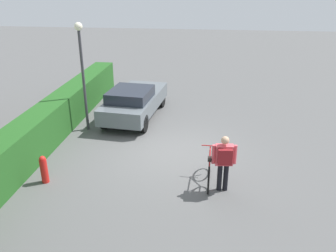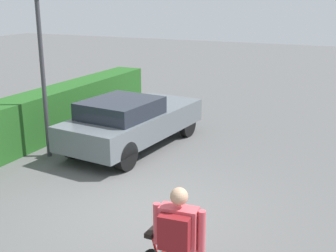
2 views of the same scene
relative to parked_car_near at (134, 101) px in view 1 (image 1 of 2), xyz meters
The scene contains 7 objects.
ground_plane 3.50m from the parked_car_near, 146.47° to the right, with size 60.00×60.00×0.00m, color #545454.
hedge_row 3.78m from the parked_car_near, 139.16° to the left, with size 14.18×0.90×1.28m, color #21541D.
parked_car_near is the anchor object (origin of this frame).
bicycle 5.52m from the parked_car_near, 146.13° to the right, with size 1.72×0.50×0.94m.
person_rider 6.02m from the parked_car_near, 145.16° to the right, with size 0.38×0.64×1.58m.
street_lamp 2.76m from the parked_car_near, 132.86° to the left, with size 0.28×0.28×3.90m.
fire_hydrant 5.32m from the parked_car_near, 164.18° to the left, with size 0.20×0.20×0.81m.
Camera 1 is at (-10.12, -1.07, 5.25)m, focal length 37.23 mm.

